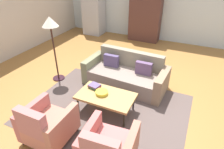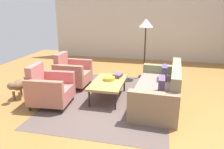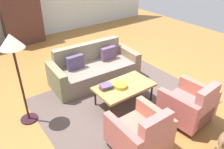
% 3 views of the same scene
% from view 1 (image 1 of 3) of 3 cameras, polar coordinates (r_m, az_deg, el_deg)
% --- Properties ---
extents(ground_plane, '(10.78, 10.78, 0.00)m').
position_cam_1_polar(ground_plane, '(4.91, 6.25, -5.60)').
color(ground_plane, '#9F6C33').
extents(wall_back, '(8.98, 0.12, 2.80)m').
position_cam_1_polar(wall_back, '(8.12, 17.05, 18.82)').
color(wall_back, silver).
rests_on(wall_back, ground).
extents(area_rug, '(3.40, 2.60, 0.01)m').
position_cam_1_polar(area_rug, '(4.43, -1.44, -10.00)').
color(area_rug, brown).
rests_on(area_rug, ground).
extents(couch, '(2.15, 1.01, 0.86)m').
position_cam_1_polar(couch, '(5.11, 4.17, -0.00)').
color(couch, gray).
rests_on(couch, ground).
extents(coffee_table, '(1.20, 0.70, 0.42)m').
position_cam_1_polar(coffee_table, '(4.16, -1.82, -6.44)').
color(coffee_table, black).
rests_on(coffee_table, ground).
extents(armchair_left, '(0.81, 0.81, 0.88)m').
position_cam_1_polar(armchair_left, '(3.76, -18.65, -14.02)').
color(armchair_left, '#2B2418').
rests_on(armchair_left, ground).
extents(fruit_bowl, '(0.27, 0.27, 0.07)m').
position_cam_1_polar(fruit_bowl, '(4.15, -3.01, -5.31)').
color(fruit_bowl, gold).
rests_on(fruit_bowl, coffee_table).
extents(book_stack, '(0.28, 0.24, 0.08)m').
position_cam_1_polar(book_stack, '(4.35, -5.14, -3.39)').
color(book_stack, '#467B4A').
rests_on(book_stack, coffee_table).
extents(cabinet, '(1.20, 0.51, 1.80)m').
position_cam_1_polar(cabinet, '(8.07, 9.63, 15.95)').
color(cabinet, '#502E28').
rests_on(cabinet, ground).
extents(refrigerator, '(0.80, 0.73, 1.85)m').
position_cam_1_polar(refrigerator, '(8.82, -5.31, 17.63)').
color(refrigerator, '#B7BABF').
rests_on(refrigerator, ground).
extents(floor_lamp, '(0.40, 0.40, 1.72)m').
position_cam_1_polar(floor_lamp, '(5.10, -17.42, 12.83)').
color(floor_lamp, black).
rests_on(floor_lamp, ground).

